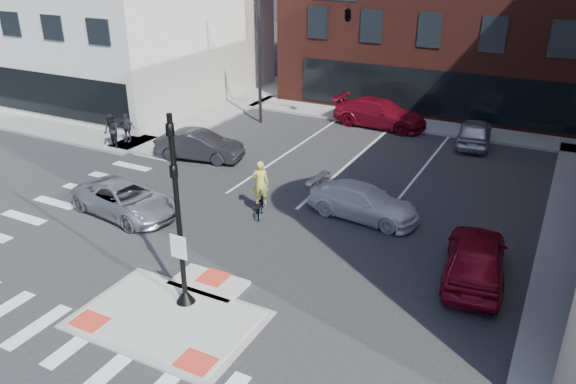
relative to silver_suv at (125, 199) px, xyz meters
The scene contains 16 objects.
ground 7.45m from the silver_suv, 36.16° to the right, with size 120.00×120.00×0.00m, color #28282B.
refuge_island 7.60m from the silver_suv, 37.74° to the right, with size 5.40×4.65×0.13m.
sidewalk_nw 15.34m from the silver_suv, 134.64° to the left, with size 23.50×20.50×0.15m.
sidewalk_n 19.79m from the silver_suv, 62.97° to the left, with size 26.00×3.00×0.15m, color gray.
building_nw 22.62m from the silver_suv, 135.70° to the left, with size 20.40×16.40×14.40m.
signal_pole 7.39m from the silver_suv, 33.62° to the right, with size 0.60×0.60×5.98m.
mast_arm_signal 14.92m from the silver_suv, 79.53° to the left, with size 6.10×2.24×8.00m.
silver_suv is the anchor object (origin of this frame).
red_sedan 13.67m from the silver_suv, ahead, with size 1.90×4.71×1.61m, color maroon.
white_pickup 9.69m from the silver_suv, 26.09° to the left, with size 1.87×4.59×1.33m, color white.
bg_car_dark 6.75m from the silver_suv, 99.28° to the left, with size 1.55×4.46×1.47m, color #2A292F.
bg_car_silver 18.95m from the silver_suv, 54.54° to the left, with size 1.73×4.29×1.46m, color silver.
bg_car_red 17.09m from the silver_suv, 72.04° to the left, with size 2.30×5.66×1.64m, color maroon.
cyclist 5.53m from the silver_suv, 28.31° to the left, with size 1.31×1.95×2.30m.
pedestrian_a 8.24m from the silver_suv, 136.90° to the left, with size 0.89×0.69×1.83m, color black.
pedestrian_b 9.04m from the silver_suv, 131.67° to the left, with size 0.93×0.39×1.59m, color #312C36.
Camera 1 is at (9.44, -10.93, 10.28)m, focal length 35.00 mm.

